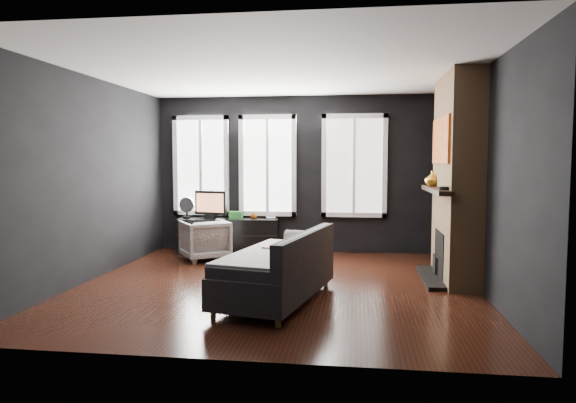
# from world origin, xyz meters

# --- Properties ---
(floor) EXTENTS (5.00, 5.00, 0.00)m
(floor) POSITION_xyz_m (0.00, 0.00, 0.00)
(floor) COLOR black
(floor) RESTS_ON ground
(ceiling) EXTENTS (5.00, 5.00, 0.00)m
(ceiling) POSITION_xyz_m (0.00, 0.00, 2.70)
(ceiling) COLOR white
(ceiling) RESTS_ON ground
(wall_back) EXTENTS (5.00, 0.02, 2.70)m
(wall_back) POSITION_xyz_m (0.00, 2.50, 1.35)
(wall_back) COLOR black
(wall_back) RESTS_ON ground
(wall_left) EXTENTS (0.02, 5.00, 2.70)m
(wall_left) POSITION_xyz_m (-2.50, 0.00, 1.35)
(wall_left) COLOR black
(wall_left) RESTS_ON ground
(wall_right) EXTENTS (0.02, 5.00, 2.70)m
(wall_right) POSITION_xyz_m (2.50, 0.00, 1.35)
(wall_right) COLOR black
(wall_right) RESTS_ON ground
(windows) EXTENTS (4.00, 0.16, 1.76)m
(windows) POSITION_xyz_m (-0.45, 2.46, 2.38)
(windows) COLOR white
(windows) RESTS_ON wall_back
(fireplace) EXTENTS (0.70, 1.62, 2.70)m
(fireplace) POSITION_xyz_m (2.30, 0.60, 1.35)
(fireplace) COLOR #93724C
(fireplace) RESTS_ON floor
(sofa) EXTENTS (1.32, 2.04, 0.81)m
(sofa) POSITION_xyz_m (0.10, -0.74, 0.40)
(sofa) COLOR black
(sofa) RESTS_ON floor
(stripe_pillow) EXTENTS (0.13, 0.32, 0.32)m
(stripe_pillow) POSITION_xyz_m (0.37, -0.47, 0.58)
(stripe_pillow) COLOR gray
(stripe_pillow) RESTS_ON sofa
(armchair) EXTENTS (0.93, 0.91, 0.70)m
(armchair) POSITION_xyz_m (-1.41, 1.52, 0.35)
(armchair) COLOR white
(armchair) RESTS_ON floor
(media_console) EXTENTS (1.77, 0.71, 0.59)m
(media_console) POSITION_xyz_m (-1.20, 2.23, 0.30)
(media_console) COLOR black
(media_console) RESTS_ON floor
(monitor) EXTENTS (0.62, 0.26, 0.54)m
(monitor) POSITION_xyz_m (-1.50, 2.20, 0.86)
(monitor) COLOR black
(monitor) RESTS_ON media_console
(desk_fan) EXTENTS (0.27, 0.27, 0.38)m
(desk_fan) POSITION_xyz_m (-1.92, 2.16, 0.78)
(desk_fan) COLOR #9B9B9B
(desk_fan) RESTS_ON media_console
(mug) EXTENTS (0.13, 0.11, 0.12)m
(mug) POSITION_xyz_m (-0.75, 2.24, 0.65)
(mug) COLOR orange
(mug) RESTS_ON media_console
(book) EXTENTS (0.16, 0.06, 0.21)m
(book) POSITION_xyz_m (-0.56, 2.36, 0.70)
(book) COLOR tan
(book) RESTS_ON media_console
(storage_box) EXTENTS (0.23, 0.15, 0.12)m
(storage_box) POSITION_xyz_m (-1.07, 2.22, 0.65)
(storage_box) COLOR #29782C
(storage_box) RESTS_ON media_console
(mantel_vase) EXTENTS (0.21, 0.22, 0.20)m
(mantel_vase) POSITION_xyz_m (2.05, 1.05, 1.33)
(mantel_vase) COLOR gold
(mantel_vase) RESTS_ON fireplace
(mantel_clock) EXTENTS (0.15, 0.15, 0.04)m
(mantel_clock) POSITION_xyz_m (2.05, 0.05, 1.25)
(mantel_clock) COLOR black
(mantel_clock) RESTS_ON fireplace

